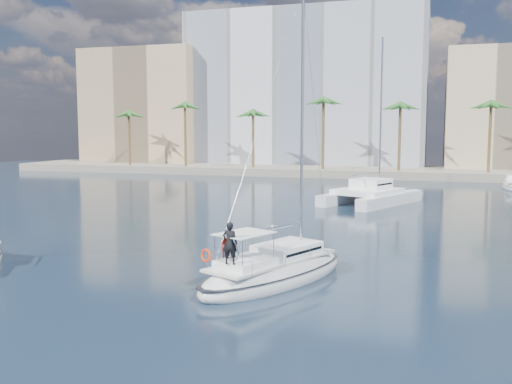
% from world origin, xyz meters
% --- Properties ---
extents(ground, '(160.00, 160.00, 0.00)m').
position_xyz_m(ground, '(0.00, 0.00, 0.00)').
color(ground, black).
rests_on(ground, ground).
extents(quay, '(120.00, 14.00, 1.20)m').
position_xyz_m(quay, '(0.00, 61.00, 0.60)').
color(quay, gray).
rests_on(quay, ground).
extents(building_modern, '(42.00, 16.00, 28.00)m').
position_xyz_m(building_modern, '(-12.00, 73.00, 14.00)').
color(building_modern, silver).
rests_on(building_modern, ground).
extents(building_tan_left, '(22.00, 14.00, 22.00)m').
position_xyz_m(building_tan_left, '(-42.00, 69.00, 11.00)').
color(building_tan_left, tan).
rests_on(building_tan_left, ground).
extents(building_beige, '(20.00, 14.00, 20.00)m').
position_xyz_m(building_beige, '(22.00, 70.00, 10.00)').
color(building_beige, tan).
rests_on(building_beige, ground).
extents(palm_left, '(3.60, 3.60, 12.30)m').
position_xyz_m(palm_left, '(-34.00, 57.00, 10.28)').
color(palm_left, brown).
rests_on(palm_left, ground).
extents(palm_centre, '(3.60, 3.60, 12.30)m').
position_xyz_m(palm_centre, '(0.00, 57.00, 10.28)').
color(palm_centre, brown).
rests_on(palm_centre, ground).
extents(main_sloop, '(7.09, 10.63, 15.13)m').
position_xyz_m(main_sloop, '(2.85, -3.72, 0.50)').
color(main_sloop, silver).
rests_on(main_sloop, ground).
extents(catamaran, '(9.66, 12.51, 16.43)m').
position_xyz_m(catamaran, '(4.31, 26.91, 1.13)').
color(catamaran, silver).
rests_on(catamaran, ground).
extents(seagull, '(0.95, 0.41, 0.17)m').
position_xyz_m(seagull, '(-0.01, 6.23, 0.95)').
color(seagull, silver).
rests_on(seagull, ground).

